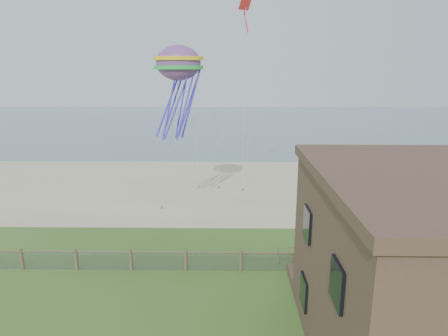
{
  "coord_description": "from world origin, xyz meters",
  "views": [
    {
      "loc": [
        2.36,
        -13.78,
        10.79
      ],
      "look_at": [
        2.05,
        8.0,
        5.31
      ],
      "focal_mm": 32.0,
      "sensor_mm": 36.0,
      "label": 1
    }
  ],
  "objects": [
    {
      "name": "motel_deck",
      "position": [
        13.0,
        5.0,
        0.25
      ],
      "size": [
        15.0,
        2.0,
        0.5
      ],
      "primitive_type": "cube",
      "color": "brown",
      "rests_on": "ground"
    },
    {
      "name": "picnic_table",
      "position": [
        7.42,
        2.53,
        0.35
      ],
      "size": [
        1.93,
        1.63,
        0.7
      ],
      "primitive_type": null,
      "rotation": [
        0.0,
        0.0,
        -0.25
      ],
      "color": "brown",
      "rests_on": "ground"
    },
    {
      "name": "ocean",
      "position": [
        0.0,
        66.0,
        0.0
      ],
      "size": [
        160.0,
        68.0,
        0.02
      ],
      "primitive_type": "cube",
      "color": "slate",
      "rests_on": "ground"
    },
    {
      "name": "kite_red",
      "position": [
        3.47,
        16.65,
        14.84
      ],
      "size": [
        1.94,
        1.97,
        2.32
      ],
      "primitive_type": null,
      "rotation": [
        0.44,
        0.0,
        0.73
      ],
      "color": "red"
    },
    {
      "name": "octopus_kite",
      "position": [
        -0.98,
        12.86,
        9.39
      ],
      "size": [
        3.49,
        2.67,
        6.64
      ],
      "primitive_type": null,
      "rotation": [
        0.0,
        0.0,
        -0.13
      ],
      "color": "red"
    },
    {
      "name": "chainlink_fence",
      "position": [
        0.0,
        6.0,
        0.55
      ],
      "size": [
        36.2,
        0.2,
        1.25
      ],
      "primitive_type": null,
      "color": "#4B3E2A",
      "rests_on": "ground"
    },
    {
      "name": "sand_beach",
      "position": [
        0.0,
        22.0,
        0.0
      ],
      "size": [
        72.0,
        20.0,
        0.02
      ],
      "primitive_type": "cube",
      "color": "tan",
      "rests_on": "ground"
    }
  ]
}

